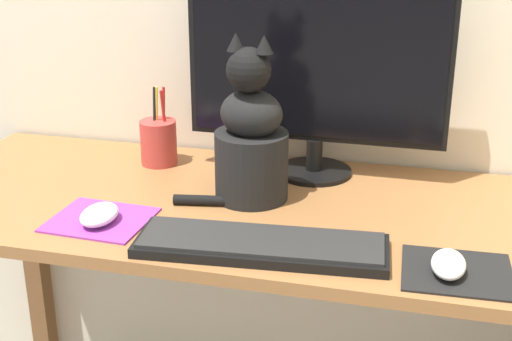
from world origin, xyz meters
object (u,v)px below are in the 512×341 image
object	(u,v)px
computer_mouse_right	(448,264)
cat	(251,140)
monitor	(317,71)
computer_mouse_left	(99,215)
keyboard	(261,245)
pen_cup	(159,141)

from	to	relation	value
computer_mouse_right	cat	xyz separation A→B (m)	(-0.40, 0.23, 0.11)
monitor	computer_mouse_left	distance (m)	0.55
monitor	cat	bearing A→B (deg)	-121.51
keyboard	computer_mouse_right	xyz separation A→B (m)	(0.32, -0.01, 0.01)
cat	pen_cup	world-z (taller)	cat
monitor	computer_mouse_right	size ratio (longest dim) A/B	5.87
keyboard	computer_mouse_left	bearing A→B (deg)	170.15
keyboard	cat	distance (m)	0.26
pen_cup	computer_mouse_left	bearing A→B (deg)	-88.05
computer_mouse_right	pen_cup	distance (m)	0.76
keyboard	pen_cup	xyz separation A→B (m)	(-0.34, 0.37, 0.04)
monitor	keyboard	xyz separation A→B (m)	(-0.03, -0.39, -0.22)
monitor	computer_mouse_left	world-z (taller)	monitor
computer_mouse_right	pen_cup	world-z (taller)	pen_cup
computer_mouse_right	monitor	bearing A→B (deg)	126.56
keyboard	computer_mouse_right	size ratio (longest dim) A/B	4.71
keyboard	pen_cup	world-z (taller)	pen_cup
computer_mouse_right	cat	size ratio (longest dim) A/B	0.28
pen_cup	keyboard	bearing A→B (deg)	-47.52
monitor	keyboard	distance (m)	0.45
monitor	cat	distance (m)	0.22
keyboard	computer_mouse_right	bearing A→B (deg)	-5.95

